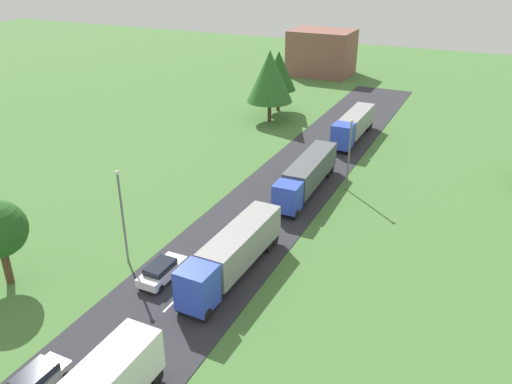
# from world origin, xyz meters

# --- Properties ---
(road) EXTENTS (10.00, 140.00, 0.06)m
(road) POSITION_xyz_m (0.00, 24.50, 0.03)
(road) COLOR #2B2B30
(road) RESTS_ON ground
(lane_marking_centre) EXTENTS (0.16, 123.46, 0.01)m
(lane_marking_centre) POSITION_xyz_m (0.00, 21.72, 0.07)
(lane_marking_centre) COLOR white
(lane_marking_centre) RESTS_ON road
(truck_second) EXTENTS (2.77, 12.72, 3.60)m
(truck_second) POSITION_xyz_m (2.32, 30.42, 2.10)
(truck_second) COLOR blue
(truck_second) RESTS_ON road
(truck_third) EXTENTS (2.79, 13.67, 3.40)m
(truck_third) POSITION_xyz_m (2.21, 47.43, 2.05)
(truck_third) COLOR blue
(truck_third) RESTS_ON road
(truck_fourth) EXTENTS (2.54, 12.58, 3.55)m
(truck_fourth) POSITION_xyz_m (2.15, 65.50, 2.08)
(truck_fourth) COLOR blue
(truck_fourth) RESTS_ON road
(car_second) EXTENTS (1.84, 4.43, 1.51)m
(car_second) POSITION_xyz_m (-2.48, 14.79, 0.85)
(car_second) COLOR gray
(car_second) RESTS_ON road
(car_third) EXTENTS (1.86, 4.47, 1.49)m
(car_third) POSITION_xyz_m (-2.38, 27.46, 0.85)
(car_third) COLOR white
(car_third) RESTS_ON road
(lamppost_second) EXTENTS (0.36, 0.36, 8.20)m
(lamppost_second) POSITION_xyz_m (-6.47, 28.43, 4.58)
(lamppost_second) COLOR slate
(lamppost_second) RESTS_ON ground
(lamppost_third) EXTENTS (0.36, 0.36, 7.84)m
(lamppost_third) POSITION_xyz_m (5.93, 49.69, 4.39)
(lamppost_third) COLOR slate
(lamppost_third) RESTS_ON ground
(tree_maple) EXTENTS (6.69, 6.69, 10.40)m
(tree_maple) POSITION_xyz_m (-11.29, 68.08, 6.71)
(tree_maple) COLOR #513823
(tree_maple) RESTS_ON ground
(tree_elm) EXTENTS (5.39, 5.39, 9.30)m
(tree_elm) POSITION_xyz_m (-12.27, 73.66, 6.30)
(tree_elm) COLOR #513823
(tree_elm) RESTS_ON ground
(distant_building) EXTENTS (12.07, 9.55, 8.69)m
(distant_building) POSITION_xyz_m (-14.55, 101.16, 4.34)
(distant_building) COLOR brown
(distant_building) RESTS_ON ground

